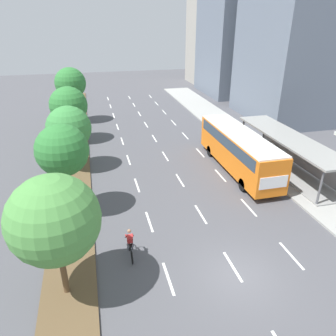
# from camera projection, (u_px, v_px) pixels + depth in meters

# --- Properties ---
(ground_plane) EXTENTS (140.00, 140.00, 0.00)m
(ground_plane) POSITION_uv_depth(u_px,v_px,m) (238.00, 276.00, 16.05)
(ground_plane) COLOR #4C4C51
(median_strip) EXTENTS (2.60, 52.00, 0.12)m
(median_strip) POSITION_uv_depth(u_px,v_px,m) (75.00, 148.00, 31.75)
(median_strip) COLOR brown
(median_strip) RESTS_ON ground
(sidewalk_right) EXTENTS (4.50, 52.00, 0.15)m
(sidewalk_right) POSITION_uv_depth(u_px,v_px,m) (237.00, 134.00, 35.57)
(sidewalk_right) COLOR #9E9E99
(sidewalk_right) RESTS_ON ground
(lane_divider_left) EXTENTS (0.14, 47.83, 0.01)m
(lane_divider_left) POSITION_uv_depth(u_px,v_px,m) (125.00, 150.00, 31.43)
(lane_divider_left) COLOR white
(lane_divider_left) RESTS_ON ground
(lane_divider_center) EXTENTS (0.14, 47.83, 0.01)m
(lane_divider_center) POSITION_uv_depth(u_px,v_px,m) (159.00, 147.00, 32.19)
(lane_divider_center) COLOR white
(lane_divider_center) RESTS_ON ground
(lane_divider_right) EXTENTS (0.14, 47.83, 0.01)m
(lane_divider_right) POSITION_uv_depth(u_px,v_px,m) (192.00, 144.00, 32.96)
(lane_divider_right) COLOR white
(lane_divider_right) RESTS_ON ground
(bus_shelter) EXTENTS (2.90, 12.55, 2.86)m
(bus_shelter) POSITION_uv_depth(u_px,v_px,m) (290.00, 149.00, 26.57)
(bus_shelter) COLOR gray
(bus_shelter) RESTS_ON sidewalk_right
(bus) EXTENTS (2.54, 11.29, 3.37)m
(bus) POSITION_uv_depth(u_px,v_px,m) (238.00, 147.00, 26.42)
(bus) COLOR orange
(bus) RESTS_ON ground
(cyclist) EXTENTS (0.46, 1.82, 1.71)m
(cyclist) POSITION_uv_depth(u_px,v_px,m) (130.00, 244.00, 17.06)
(cyclist) COLOR black
(cyclist) RESTS_ON ground
(median_tree_nearest) EXTENTS (3.97, 3.97, 6.04)m
(median_tree_nearest) POSITION_uv_depth(u_px,v_px,m) (54.00, 220.00, 13.29)
(median_tree_nearest) COLOR brown
(median_tree_nearest) RESTS_ON median_strip
(median_tree_second) EXTENTS (3.26, 3.26, 6.06)m
(median_tree_second) POSITION_uv_depth(u_px,v_px,m) (62.00, 151.00, 19.30)
(median_tree_second) COLOR brown
(median_tree_second) RESTS_ON median_strip
(median_tree_third) EXTENTS (3.65, 3.65, 5.42)m
(median_tree_third) POSITION_uv_depth(u_px,v_px,m) (69.00, 128.00, 25.82)
(median_tree_third) COLOR brown
(median_tree_third) RESTS_ON median_strip
(median_tree_fourth) EXTENTS (3.77, 3.77, 5.66)m
(median_tree_fourth) POSITION_uv_depth(u_px,v_px,m) (68.00, 105.00, 31.85)
(median_tree_fourth) COLOR brown
(median_tree_fourth) RESTS_ON median_strip
(median_tree_fifth) EXTENTS (3.64, 3.64, 6.56)m
(median_tree_fifth) POSITION_uv_depth(u_px,v_px,m) (70.00, 83.00, 37.63)
(median_tree_fifth) COLOR brown
(median_tree_fifth) RESTS_ON median_strip
(building_near_right) EXTENTS (8.45, 12.55, 17.56)m
(building_near_right) POSITION_uv_depth(u_px,v_px,m) (289.00, 46.00, 38.06)
(building_near_right) COLOR slate
(building_near_right) RESTS_ON ground
(building_mid_right) EXTENTS (6.83, 12.01, 27.25)m
(building_mid_right) POSITION_uv_depth(u_px,v_px,m) (230.00, 6.00, 49.53)
(building_mid_right) COLOR slate
(building_mid_right) RESTS_ON ground
(building_far_right) EXTENTS (9.98, 10.78, 24.24)m
(building_far_right) POSITION_uv_depth(u_px,v_px,m) (220.00, 17.00, 58.64)
(building_far_right) COLOR #A39E93
(building_far_right) RESTS_ON ground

